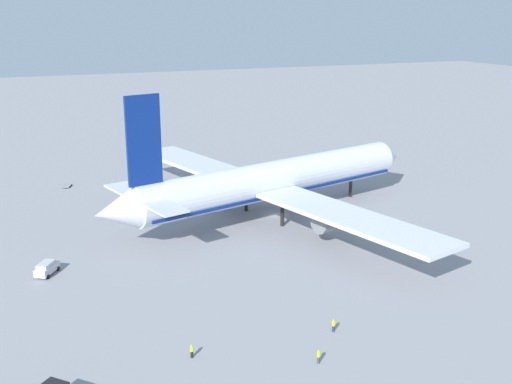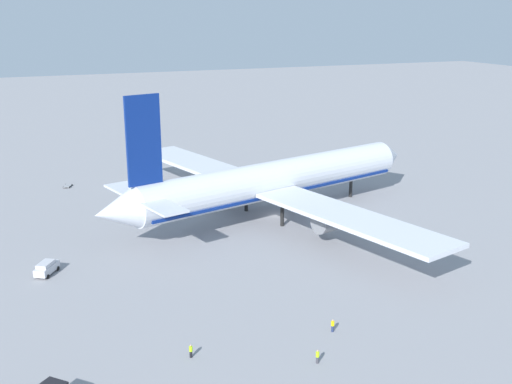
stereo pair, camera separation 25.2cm
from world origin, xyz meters
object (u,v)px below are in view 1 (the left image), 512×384
Objects in this scene: service_van at (47,268)px; ground_worker_2 at (319,356)px; traffic_cone_1 at (367,170)px; ground_worker_1 at (333,325)px; airliner at (271,181)px; baggage_cart_2 at (341,160)px; baggage_cart_0 at (67,186)px; ground_worker_0 at (192,351)px.

ground_worker_2 is (25.82, -37.09, -0.20)m from service_van.
ground_worker_1 is at bearing -125.20° from traffic_cone_1.
airliner reaches higher than ground_worker_2.
baggage_cart_0 is at bearing 177.09° from baggage_cart_2.
service_van is (-41.80, -12.04, -5.95)m from airliner.
ground_worker_2 reaches higher than ground_worker_0.
ground_worker_1 is at bearing 47.86° from ground_worker_2.
ground_worker_0 is 91.86m from traffic_cone_1.
ground_worker_0 is 2.91× the size of traffic_cone_1.
baggage_cart_2 is 6.49× the size of traffic_cone_1.
service_van is 49.21m from baggage_cart_0.
traffic_cone_1 is at bearing -83.53° from baggage_cart_2.
ground_worker_0 is at bearing -123.92° from airliner.
airliner is at bearing -147.55° from traffic_cone_1.
airliner reaches higher than baggage_cart_2.
ground_worker_2 is at bearing -55.15° from service_van.
traffic_cone_1 is at bearing 32.45° from airliner.
airliner is 16.69× the size of service_van.
baggage_cart_0 is at bearing 101.63° from ground_worker_2.
ground_worker_2 is (-15.98, -49.13, -6.15)m from airliner.
airliner reaches higher than service_van.
service_van is 1.53× the size of baggage_cart_0.
airliner is at bearing 56.08° from ground_worker_0.
ground_worker_2 reaches higher than traffic_cone_1.
ground_worker_2 is at bearing -125.78° from traffic_cone_1.
airliner is 149.28× the size of traffic_cone_1.
ground_worker_0 is at bearing -86.42° from baggage_cart_0.
baggage_cart_2 is 2.18× the size of ground_worker_1.
baggage_cart_2 is 10.26m from traffic_cone_1.
ground_worker_0 is 14.26m from ground_worker_2.
ground_worker_1 is at bearing -3.17° from ground_worker_0.
ground_worker_0 reaches higher than traffic_cone_1.
service_van reaches higher than baggage_cart_0.
ground_worker_0 is (-28.64, -42.58, -6.17)m from airliner.
airliner is at bearing 75.90° from ground_worker_1.
baggage_cart_2 is 2.23× the size of ground_worker_0.
baggage_cart_0 is 2.01× the size of ground_worker_0.
baggage_cart_2 is at bearing 58.31° from ground_worker_2.
airliner is at bearing -136.46° from baggage_cart_2.
traffic_cone_1 is (69.46, -13.66, 0.01)m from baggage_cart_0.
baggage_cart_0 is at bearing 132.64° from airliner.
airliner reaches higher than traffic_cone_1.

